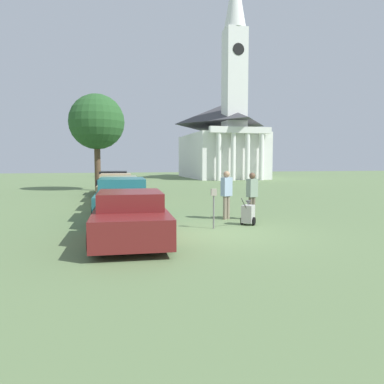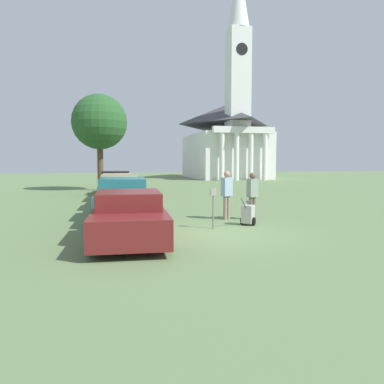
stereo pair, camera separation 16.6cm
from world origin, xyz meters
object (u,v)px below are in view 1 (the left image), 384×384
(parked_car_black, at_px, (114,183))
(person_worker, at_px, (227,192))
(church, at_px, (222,134))
(parked_car_maroon, at_px, (130,217))
(parked_car_sage, at_px, (119,194))
(parking_meter, at_px, (214,201))
(parked_car_teal, at_px, (122,199))
(parked_car_tan, at_px, (116,188))
(equipment_cart, at_px, (248,214))
(person_supervisor, at_px, (252,193))

(parked_car_black, distance_m, person_worker, 12.34)
(person_worker, height_order, church, church)
(parked_car_maroon, distance_m, parked_car_sage, 6.92)
(parked_car_black, relative_size, parking_meter, 3.87)
(parked_car_teal, bearing_deg, parked_car_tan, 93.02)
(parked_car_teal, bearing_deg, person_worker, -14.12)
(equipment_cart, bearing_deg, parking_meter, -124.37)
(parking_meter, bearing_deg, parked_car_tan, 106.00)
(parked_car_black, distance_m, church, 25.82)
(parked_car_black, relative_size, church, 0.21)
(parked_car_maroon, xyz_separation_m, church, (14.31, 35.45, 4.98))
(parked_car_sage, relative_size, church, 0.20)
(parked_car_teal, distance_m, parked_car_black, 10.57)
(parking_meter, relative_size, church, 0.05)
(parking_meter, height_order, person_worker, person_worker)
(person_worker, distance_m, equipment_cart, 1.55)
(parked_car_maroon, relative_size, person_supervisor, 2.88)
(person_supervisor, relative_size, equipment_cart, 1.76)
(parked_car_teal, relative_size, person_worker, 2.91)
(person_supervisor, xyz_separation_m, equipment_cart, (-0.58, -1.07, -0.62))
(parking_meter, height_order, church, church)
(parked_car_sage, distance_m, parking_meter, 6.51)
(parked_car_sage, xyz_separation_m, person_supervisor, (4.69, -4.43, 0.31))
(person_supervisor, distance_m, church, 34.65)
(parked_car_maroon, relative_size, person_worker, 2.80)
(parked_car_tan, relative_size, equipment_cart, 5.39)
(parked_car_maroon, bearing_deg, church, 71.03)
(parked_car_maroon, relative_size, parked_car_sage, 1.02)
(person_supervisor, bearing_deg, parking_meter, 10.82)
(parking_meter, bearing_deg, person_worker, 59.61)
(parking_meter, xyz_separation_m, person_supervisor, (1.94, 1.47, 0.10))
(parked_car_black, distance_m, parking_meter, 13.78)
(parked_car_teal, xyz_separation_m, equipment_cart, (4.10, -2.54, -0.34))
(parked_car_tan, bearing_deg, parked_car_teal, -86.98)
(person_worker, bearing_deg, parked_car_tan, -92.48)
(parked_car_tan, xyz_separation_m, person_worker, (3.79, -7.83, 0.36))
(parked_car_teal, height_order, parking_meter, parked_car_teal)
(parked_car_tan, bearing_deg, parked_car_maroon, -86.98)
(person_supervisor, bearing_deg, parked_car_tan, -86.36)
(parked_car_tan, height_order, parked_car_black, parked_car_black)
(parked_car_maroon, distance_m, parked_car_tan, 10.62)
(church, bearing_deg, person_supervisor, -106.28)
(parked_car_tan, height_order, parking_meter, parked_car_tan)
(parked_car_sage, bearing_deg, church, 66.37)
(parking_meter, bearing_deg, parked_car_sage, 115.03)
(parked_car_teal, distance_m, church, 34.94)
(parked_car_maroon, bearing_deg, equipment_cart, 22.07)
(parking_meter, relative_size, equipment_cart, 1.30)
(parked_car_maroon, height_order, person_supervisor, person_supervisor)
(parked_car_black, bearing_deg, equipment_cart, -69.60)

